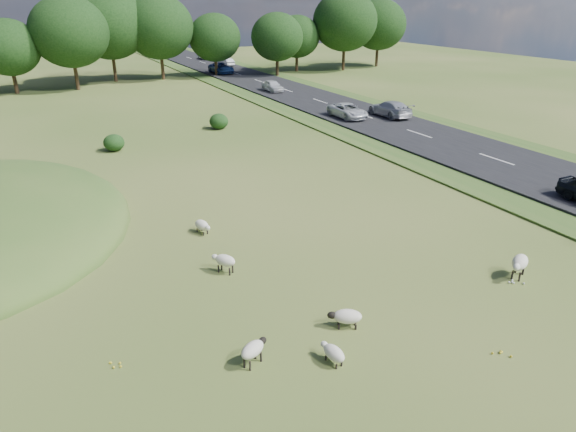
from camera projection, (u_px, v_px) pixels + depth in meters
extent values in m
plane|color=#35571B|center=(162.00, 156.00, 36.67)|extent=(160.00, 160.00, 0.00)
cube|color=black|center=(330.00, 105.00, 53.13)|extent=(8.00, 150.00, 0.25)
cylinder|color=black|center=(15.00, 80.00, 59.87)|extent=(0.44, 0.44, 3.02)
ellipsoid|color=black|center=(8.00, 47.00, 58.43)|extent=(7.04, 7.04, 6.34)
cylinder|color=black|center=(76.00, 74.00, 62.13)|extent=(0.44, 0.44, 3.90)
ellipsoid|color=black|center=(69.00, 32.00, 60.26)|extent=(9.09, 9.09, 8.18)
cylinder|color=black|center=(114.00, 65.00, 68.31)|extent=(0.44, 0.44, 4.22)
ellipsoid|color=black|center=(109.00, 24.00, 66.29)|extent=(9.85, 9.85, 8.86)
cylinder|color=black|center=(162.00, 65.00, 70.16)|extent=(0.44, 0.44, 3.94)
ellipsoid|color=black|center=(159.00, 27.00, 68.27)|extent=(9.20, 9.20, 8.28)
cylinder|color=black|center=(216.00, 66.00, 72.63)|extent=(0.44, 0.44, 3.09)
ellipsoid|color=black|center=(215.00, 38.00, 71.15)|extent=(7.20, 7.20, 6.48)
cylinder|color=black|center=(277.00, 65.00, 72.99)|extent=(0.44, 0.44, 3.12)
ellipsoid|color=black|center=(277.00, 37.00, 71.50)|extent=(7.29, 7.29, 6.56)
cylinder|color=black|center=(297.00, 61.00, 78.27)|extent=(0.44, 0.44, 2.93)
ellipsoid|color=black|center=(297.00, 37.00, 76.87)|extent=(6.84, 6.84, 6.16)
cylinder|color=black|center=(344.00, 56.00, 79.03)|extent=(0.44, 0.44, 4.16)
ellipsoid|color=black|center=(345.00, 21.00, 77.04)|extent=(9.71, 9.71, 8.74)
cylinder|color=black|center=(377.00, 54.00, 83.90)|extent=(0.44, 0.44, 3.74)
ellipsoid|color=black|center=(379.00, 25.00, 82.11)|extent=(8.72, 8.72, 7.84)
ellipsoid|color=black|center=(114.00, 143.00, 37.58)|extent=(1.51, 1.51, 1.23)
ellipsoid|color=black|center=(219.00, 121.00, 43.90)|extent=(1.61, 1.61, 1.31)
ellipsoid|color=#C1B4A0|center=(334.00, 353.00, 15.70)|extent=(0.58, 0.91, 0.44)
ellipsoid|color=silver|center=(324.00, 345.00, 16.03)|extent=(0.25, 0.31, 0.22)
cylinder|color=black|center=(326.00, 358.00, 15.94)|extent=(0.06, 0.06, 0.16)
cylinder|color=black|center=(331.00, 355.00, 16.06)|extent=(0.06, 0.06, 0.16)
cylinder|color=black|center=(336.00, 367.00, 15.57)|extent=(0.06, 0.06, 0.16)
cylinder|color=black|center=(342.00, 364.00, 15.69)|extent=(0.06, 0.06, 0.16)
ellipsoid|color=#C1B4A0|center=(520.00, 262.00, 20.47)|extent=(1.24, 1.03, 0.56)
ellipsoid|color=silver|center=(517.00, 267.00, 20.01)|extent=(0.44, 0.40, 0.28)
cylinder|color=black|center=(520.00, 277.00, 20.34)|extent=(0.08, 0.08, 0.40)
cylinder|color=black|center=(512.00, 275.00, 20.49)|extent=(0.08, 0.08, 0.40)
cylinder|color=black|center=(523.00, 270.00, 20.83)|extent=(0.08, 0.08, 0.40)
cylinder|color=black|center=(516.00, 269.00, 20.97)|extent=(0.08, 0.08, 0.40)
ellipsoid|color=#C1B4A0|center=(348.00, 316.00, 17.40)|extent=(1.11, 0.93, 0.50)
ellipsoid|color=black|center=(332.00, 315.00, 17.41)|extent=(0.40, 0.36, 0.25)
cylinder|color=black|center=(339.00, 327.00, 17.44)|extent=(0.07, 0.07, 0.18)
cylinder|color=black|center=(338.00, 323.00, 17.66)|extent=(0.07, 0.07, 0.18)
cylinder|color=black|center=(356.00, 327.00, 17.42)|extent=(0.07, 0.07, 0.18)
cylinder|color=black|center=(355.00, 323.00, 17.64)|extent=(0.07, 0.07, 0.18)
ellipsoid|color=#C1B4A0|center=(225.00, 260.00, 20.84)|extent=(0.94, 1.03, 0.47)
ellipsoid|color=silver|center=(215.00, 257.00, 21.03)|extent=(0.36, 0.37, 0.24)
cylinder|color=black|center=(219.00, 269.00, 21.02)|extent=(0.07, 0.07, 0.33)
cylinder|color=black|center=(222.00, 266.00, 21.20)|extent=(0.07, 0.07, 0.33)
cylinder|color=black|center=(230.00, 272.00, 20.79)|extent=(0.07, 0.07, 0.33)
cylinder|color=black|center=(233.00, 269.00, 20.98)|extent=(0.07, 0.07, 0.33)
ellipsoid|color=#C1B4A0|center=(252.00, 350.00, 15.57)|extent=(1.02, 0.84, 0.46)
ellipsoid|color=black|center=(262.00, 341.00, 15.92)|extent=(0.36, 0.33, 0.23)
cylinder|color=black|center=(255.00, 354.00, 15.98)|extent=(0.07, 0.07, 0.33)
cylinder|color=black|center=(261.00, 357.00, 15.86)|extent=(0.07, 0.07, 0.33)
cylinder|color=black|center=(244.00, 363.00, 15.59)|extent=(0.07, 0.07, 0.33)
cylinder|color=black|center=(250.00, 366.00, 15.47)|extent=(0.07, 0.07, 0.33)
ellipsoid|color=#C1B4A0|center=(202.00, 225.00, 24.47)|extent=(0.70, 1.01, 0.47)
ellipsoid|color=silver|center=(208.00, 228.00, 24.11)|extent=(0.29, 0.35, 0.24)
cylinder|color=black|center=(207.00, 232.00, 24.48)|extent=(0.07, 0.07, 0.17)
cylinder|color=black|center=(203.00, 234.00, 24.34)|extent=(0.07, 0.07, 0.17)
cylinder|color=black|center=(201.00, 229.00, 24.85)|extent=(0.07, 0.07, 0.17)
cylinder|color=black|center=(197.00, 230.00, 24.71)|extent=(0.07, 0.07, 0.17)
imported|color=silver|center=(227.00, 62.00, 82.49)|extent=(1.30, 3.73, 1.23)
imported|color=navy|center=(221.00, 68.00, 74.52)|extent=(2.45, 5.31, 1.48)
imported|color=white|center=(205.00, 56.00, 91.84)|extent=(1.72, 4.23, 1.23)
imported|color=silver|center=(348.00, 111.00, 46.92)|extent=(2.11, 4.57, 1.27)
imported|color=#B1B2B9|center=(390.00, 108.00, 47.41)|extent=(2.01, 4.95, 1.44)
imported|color=silver|center=(272.00, 86.00, 60.19)|extent=(1.51, 3.75, 1.28)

